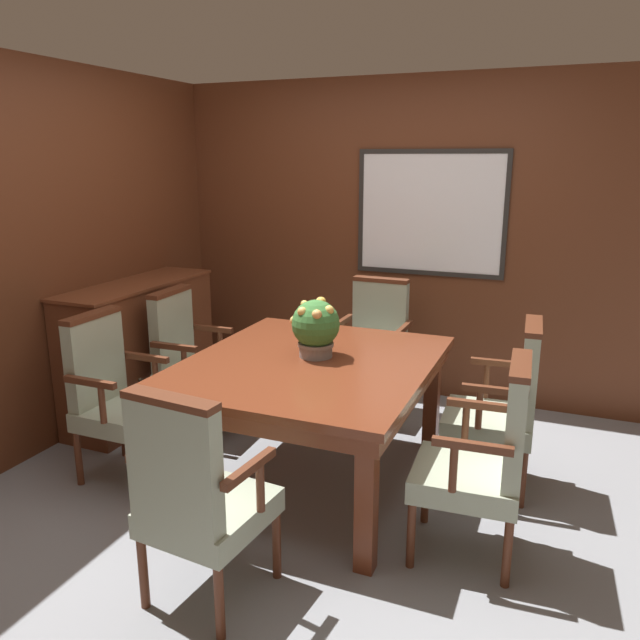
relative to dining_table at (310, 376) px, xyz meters
name	(u,v)px	position (x,y,z in m)	size (l,w,h in m)	color
ground_plane	(289,492)	(-0.05, -0.19, -0.65)	(14.00, 14.00, 0.00)	gray
wall_back	(387,240)	(-0.05, 1.67, 0.58)	(7.20, 0.08, 2.45)	#5B2D19
wall_left	(35,262)	(-1.79, -0.19, 0.57)	(0.06, 7.20, 2.45)	#5B2D19
dining_table	(310,376)	(0.00, 0.00, 0.00)	(1.34, 1.56, 0.74)	maroon
chair_left_near	(115,393)	(-1.09, -0.37, -0.13)	(0.49, 0.51, 0.99)	#562B19
chair_right_far	(504,403)	(1.04, 0.34, -0.13)	(0.52, 0.53, 0.99)	#562B19
chair_head_far	(374,343)	(0.02, 1.18, -0.13)	(0.51, 0.50, 0.99)	#562B19
chair_head_near	(196,494)	(-0.01, -1.15, -0.13)	(0.54, 0.53, 0.99)	#562B19
chair_right_near	(485,456)	(1.03, -0.36, -0.13)	(0.52, 0.53, 0.99)	#562B19
chair_left_far	(189,358)	(-1.06, 0.35, -0.13)	(0.50, 0.52, 0.99)	#562B19
potted_plant	(316,327)	(0.00, 0.08, 0.27)	(0.30, 0.28, 0.34)	gray
sideboard_cabinet	(141,349)	(-1.54, 0.45, -0.16)	(0.44, 1.32, 0.99)	brown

